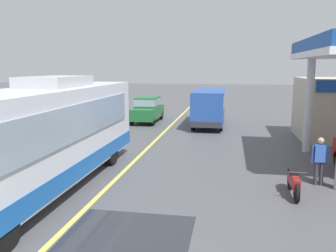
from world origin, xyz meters
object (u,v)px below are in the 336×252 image
pedestrian_near_pump (320,158)px  car_trailing_behind_bus (147,108)px  coach_bus_main (43,139)px  motorcycle_parked_forecourt (293,181)px  minibus_opposing_lane (209,104)px

pedestrian_near_pump → car_trailing_behind_bus: size_ratio=0.40×
coach_bus_main → motorcycle_parked_forecourt: (7.93, 0.92, -1.28)m
motorcycle_parked_forecourt → pedestrian_near_pump: 1.62m
motorcycle_parked_forecourt → car_trailing_behind_bus: (-7.99, 13.87, 0.57)m
minibus_opposing_lane → motorcycle_parked_forecourt: bearing=-75.2°
minibus_opposing_lane → pedestrian_near_pump: size_ratio=3.69×
pedestrian_near_pump → minibus_opposing_lane: bearing=110.6°
motorcycle_parked_forecourt → car_trailing_behind_bus: size_ratio=0.43×
car_trailing_behind_bus → coach_bus_main: bearing=-89.8°
coach_bus_main → minibus_opposing_lane: size_ratio=1.80×
motorcycle_parked_forecourt → pedestrian_near_pump: pedestrian_near_pump is taller
pedestrian_near_pump → car_trailing_behind_bus: bearing=125.3°
minibus_opposing_lane → motorcycle_parked_forecourt: (3.43, -13.00, -1.03)m
coach_bus_main → car_trailing_behind_bus: bearing=90.2°
coach_bus_main → minibus_opposing_lane: 14.63m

